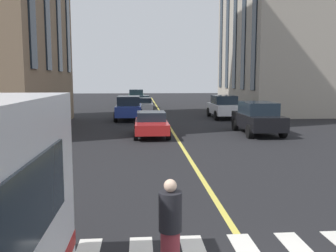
% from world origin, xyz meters
% --- Properties ---
extents(lane_centre_line, '(80.00, 0.16, 0.01)m').
position_xyz_m(lane_centre_line, '(20.00, 0.00, 0.00)').
color(lane_centre_line, '#D8C64C').
rests_on(lane_centre_line, ground_plane).
extents(car_white_trailing, '(4.70, 2.14, 1.88)m').
position_xyz_m(car_white_trailing, '(25.50, -4.90, 0.97)').
color(car_white_trailing, silver).
rests_on(car_white_trailing, ground_plane).
extents(car_green_parked_a, '(4.70, 2.14, 1.88)m').
position_xyz_m(car_green_parked_a, '(43.51, 2.44, 0.97)').
color(car_green_parked_a, '#1E6038').
rests_on(car_green_parked_a, ground_plane).
extents(car_blue_mid, '(4.70, 2.14, 1.88)m').
position_xyz_m(car_blue_mid, '(24.86, 2.87, 0.97)').
color(car_blue_mid, navy).
rests_on(car_blue_mid, ground_plane).
extents(car_black_oncoming, '(4.70, 2.14, 1.88)m').
position_xyz_m(car_black_oncoming, '(16.62, -4.90, 0.97)').
color(car_black_oncoming, black).
rests_on(car_black_oncoming, ground_plane).
extents(car_red_far, '(4.40, 1.95, 1.37)m').
position_xyz_m(car_red_far, '(16.34, 1.36, 0.70)').
color(car_red_far, '#B21E1E').
rests_on(car_red_far, ground_plane).
extents(car_white_near, '(4.40, 1.95, 1.37)m').
position_xyz_m(car_white_near, '(32.13, 1.65, 0.70)').
color(car_white_near, silver).
rests_on(car_white_near, ground_plane).
extents(car_green_parked_b, '(4.40, 1.95, 1.37)m').
position_xyz_m(car_green_parked_b, '(37.20, 1.73, 0.70)').
color(car_green_parked_b, '#1E6038').
rests_on(car_green_parked_b, ground_plane).
extents(pedestrian_near, '(0.38, 0.38, 1.62)m').
position_xyz_m(pedestrian_near, '(1.27, 1.52, 0.81)').
color(pedestrian_near, maroon).
rests_on(pedestrian_near, ground_plane).
extents(building_right_near, '(15.70, 9.65, 16.26)m').
position_xyz_m(building_right_near, '(32.31, -12.26, 8.13)').
color(building_right_near, '#A89E8E').
rests_on(building_right_near, ground_plane).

